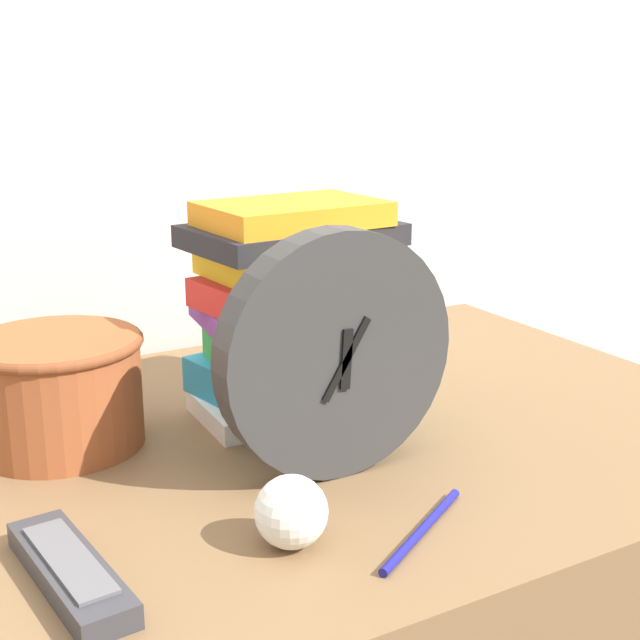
{
  "coord_description": "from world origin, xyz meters",
  "views": [
    {
      "loc": [
        -0.37,
        -0.44,
        1.11
      ],
      "look_at": [
        0.07,
        0.32,
        0.86
      ],
      "focal_mm": 50.0,
      "sensor_mm": 36.0,
      "label": 1
    }
  ],
  "objects_px": {
    "crumpled_paper_ball": "(291,512)",
    "tv_remote": "(70,571)",
    "basket": "(57,387)",
    "book_stack": "(298,312)",
    "pen": "(422,530)",
    "desk_clock": "(337,354)"
  },
  "relations": [
    {
      "from": "basket",
      "to": "tv_remote",
      "type": "height_order",
      "value": "basket"
    },
    {
      "from": "pen",
      "to": "basket",
      "type": "bearing_deg",
      "value": 122.47
    },
    {
      "from": "pen",
      "to": "tv_remote",
      "type": "bearing_deg",
      "value": 165.56
    },
    {
      "from": "basket",
      "to": "pen",
      "type": "height_order",
      "value": "basket"
    },
    {
      "from": "book_stack",
      "to": "pen",
      "type": "relative_size",
      "value": 1.77
    },
    {
      "from": "desk_clock",
      "to": "crumpled_paper_ball",
      "type": "distance_m",
      "value": 0.17
    },
    {
      "from": "basket",
      "to": "desk_clock",
      "type": "bearing_deg",
      "value": -42.71
    },
    {
      "from": "crumpled_paper_ball",
      "to": "book_stack",
      "type": "bearing_deg",
      "value": 60.29
    },
    {
      "from": "crumpled_paper_ball",
      "to": "tv_remote",
      "type": "bearing_deg",
      "value": 169.24
    },
    {
      "from": "desk_clock",
      "to": "pen",
      "type": "distance_m",
      "value": 0.18
    },
    {
      "from": "book_stack",
      "to": "tv_remote",
      "type": "bearing_deg",
      "value": -145.26
    },
    {
      "from": "basket",
      "to": "crumpled_paper_ball",
      "type": "relative_size",
      "value": 2.96
    },
    {
      "from": "basket",
      "to": "tv_remote",
      "type": "bearing_deg",
      "value": -102.77
    },
    {
      "from": "book_stack",
      "to": "crumpled_paper_ball",
      "type": "distance_m",
      "value": 0.3
    },
    {
      "from": "tv_remote",
      "to": "pen",
      "type": "xyz_separation_m",
      "value": [
        0.28,
        -0.07,
        -0.01
      ]
    },
    {
      "from": "desk_clock",
      "to": "tv_remote",
      "type": "relative_size",
      "value": 1.38
    },
    {
      "from": "desk_clock",
      "to": "tv_remote",
      "type": "bearing_deg",
      "value": -165.94
    },
    {
      "from": "tv_remote",
      "to": "crumpled_paper_ball",
      "type": "bearing_deg",
      "value": -10.76
    },
    {
      "from": "book_stack",
      "to": "desk_clock",
      "type": "bearing_deg",
      "value": -104.92
    },
    {
      "from": "tv_remote",
      "to": "crumpled_paper_ball",
      "type": "distance_m",
      "value": 0.18
    },
    {
      "from": "desk_clock",
      "to": "book_stack",
      "type": "height_order",
      "value": "book_stack"
    },
    {
      "from": "basket",
      "to": "pen",
      "type": "relative_size",
      "value": 1.32
    }
  ]
}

